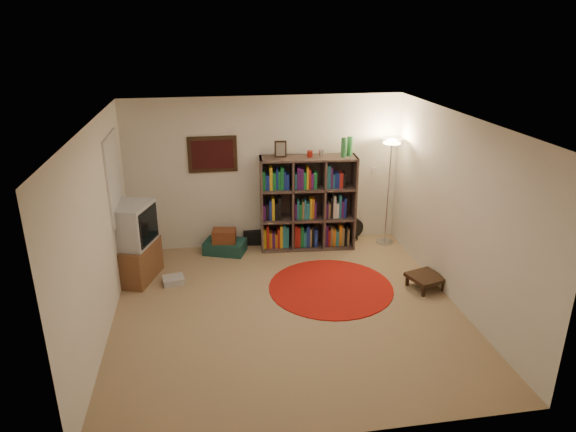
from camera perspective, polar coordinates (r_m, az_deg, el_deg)
name	(u,v)px	position (r m, az deg, el deg)	size (l,w,h in m)	color
room	(283,220)	(6.38, -0.57, -0.46)	(4.54, 4.54, 2.54)	#987C59
bookshelf	(306,204)	(8.46, 2.05, 1.30)	(1.59, 0.56, 1.87)	#483630
floor_lamp	(391,158)	(8.55, 11.35, 6.37)	(0.43, 0.43, 1.81)	silver
floor_fan	(353,229)	(8.98, 7.28, -1.46)	(0.35, 0.21, 0.39)	black
tv_stand	(133,244)	(7.78, -16.89, -2.95)	(0.78, 0.93, 1.16)	brown
dvd_box	(174,280)	(7.71, -12.60, -6.97)	(0.34, 0.30, 0.10)	#B9B9BE
suitcase	(225,247)	(8.53, -7.01, -3.39)	(0.75, 0.62, 0.21)	#153C36
wicker_basket	(224,236)	(8.40, -7.10, -2.21)	(0.41, 0.32, 0.21)	#5A2916
duffel_bag	(254,235)	(8.86, -3.75, -2.17)	(0.40, 0.35, 0.25)	black
red_rug	(331,287)	(7.45, 4.77, -7.89)	(1.78, 1.78, 0.02)	#98120B
side_table	(426,278)	(7.59, 15.05, -6.63)	(0.55, 0.55, 0.20)	black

